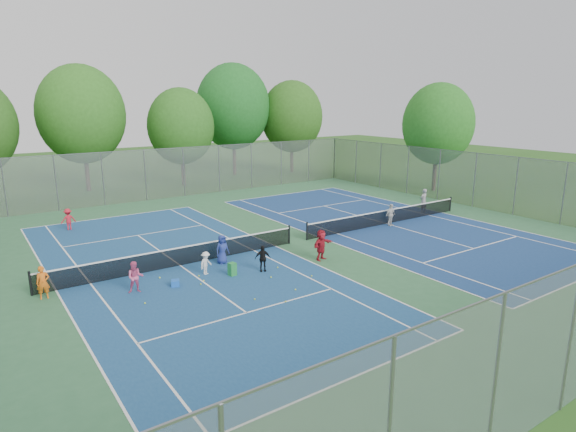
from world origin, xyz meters
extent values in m
plane|color=#255019|center=(0.00, 0.00, 0.00)|extent=(120.00, 120.00, 0.00)
cube|color=#2E633C|center=(0.00, 0.00, 0.01)|extent=(32.00, 32.00, 0.01)
cube|color=navy|center=(-7.00, 0.00, 0.02)|extent=(10.97, 23.77, 0.01)
cube|color=navy|center=(7.00, 0.00, 0.02)|extent=(10.97, 23.77, 0.01)
cube|color=black|center=(-7.00, 0.00, 0.46)|extent=(12.87, 0.10, 0.91)
cube|color=black|center=(7.00, 0.00, 0.46)|extent=(12.87, 0.10, 0.91)
cube|color=gray|center=(0.00, 16.00, 2.00)|extent=(32.00, 0.10, 4.00)
cube|color=gray|center=(16.00, 0.00, 2.00)|extent=(0.10, 32.00, 4.00)
cylinder|color=#443326|center=(-6.00, 23.00, 1.93)|extent=(0.36, 0.36, 3.85)
ellipsoid|color=#2B611C|center=(-6.00, 23.00, 6.55)|extent=(7.20, 7.20, 8.28)
cylinder|color=#443326|center=(2.00, 21.00, 1.57)|extent=(0.36, 0.36, 3.15)
ellipsoid|color=#285C1A|center=(2.00, 21.00, 5.40)|extent=(6.00, 6.00, 6.90)
cylinder|color=#443326|center=(9.00, 24.00, 2.10)|extent=(0.36, 0.36, 4.20)
ellipsoid|color=#19591E|center=(9.00, 24.00, 7.05)|extent=(7.60, 7.60, 8.74)
cylinder|color=#443326|center=(15.00, 22.00, 1.75)|extent=(0.36, 0.36, 3.50)
ellipsoid|color=#285618|center=(15.00, 22.00, 5.97)|extent=(6.60, 6.60, 7.59)
cylinder|color=#443326|center=(19.00, 6.00, 1.75)|extent=(0.36, 0.36, 3.50)
ellipsoid|color=#22621C|center=(19.00, 6.00, 5.75)|extent=(6.00, 6.00, 6.90)
cube|color=blue|center=(-8.18, -2.36, 0.14)|extent=(0.44, 0.44, 0.29)
cube|color=green|center=(-5.56, -2.60, 0.30)|extent=(0.35, 0.35, 0.61)
imported|color=orange|center=(-12.99, -0.60, 0.68)|extent=(0.53, 0.37, 1.37)
imported|color=#D65385|center=(-9.76, -2.08, 0.67)|extent=(0.78, 0.69, 1.35)
imported|color=silver|center=(-6.47, -1.79, 0.54)|extent=(0.81, 0.68, 1.09)
imported|color=black|center=(-4.13, -2.90, 0.63)|extent=(0.80, 0.57, 1.25)
imported|color=navy|center=(-5.16, -0.85, 0.72)|extent=(0.74, 0.52, 1.43)
imported|color=#A71725|center=(-0.87, -3.16, 0.78)|extent=(1.51, 0.85, 1.56)
imported|color=red|center=(-10.05, 10.05, 0.67)|extent=(0.89, 0.55, 1.33)
imported|color=gray|center=(11.55, 0.90, 0.84)|extent=(0.63, 0.43, 1.68)
imported|color=silver|center=(6.86, -0.44, 0.71)|extent=(0.86, 0.42, 1.42)
sphere|color=#BEE635|center=(-9.87, -3.45, 0.03)|extent=(0.07, 0.07, 0.07)
sphere|color=#B8D431|center=(-6.14, -5.56, 0.03)|extent=(0.07, 0.07, 0.07)
sphere|color=#D3E635|center=(-4.23, -5.67, 0.03)|extent=(0.07, 0.07, 0.07)
sphere|color=#CDD331|center=(-6.95, -2.54, 0.03)|extent=(0.07, 0.07, 0.07)
sphere|color=gold|center=(-7.24, -2.87, 0.03)|extent=(0.07, 0.07, 0.07)
sphere|color=#BFEA36|center=(-4.29, -3.88, 0.03)|extent=(0.07, 0.07, 0.07)
sphere|color=#D8F539|center=(-8.41, -1.10, 0.03)|extent=(0.07, 0.07, 0.07)
sphere|color=#AFC92E|center=(-6.88, -1.90, 0.03)|extent=(0.07, 0.07, 0.07)
sphere|color=#C1D631|center=(-3.35, -2.98, 0.03)|extent=(0.07, 0.07, 0.07)
sphere|color=#B2C32D|center=(-2.70, -4.78, 0.03)|extent=(0.07, 0.07, 0.07)
sphere|color=gold|center=(-5.26, -6.45, 0.03)|extent=(0.07, 0.07, 0.07)
camera|label=1|loc=(-15.17, -20.96, 7.80)|focal=30.00mm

